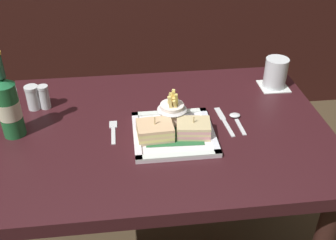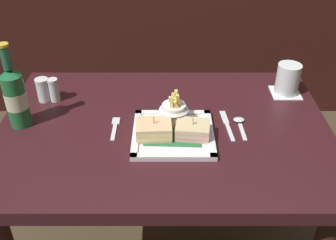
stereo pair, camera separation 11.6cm
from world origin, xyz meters
name	(u,v)px [view 1 (the left image)]	position (x,y,z in m)	size (l,w,h in m)	color
dining_table	(163,154)	(0.00, 0.00, 0.62)	(1.03, 0.73, 0.73)	#341419
square_plate	(174,134)	(0.03, -0.05, 0.73)	(0.24, 0.24, 0.02)	white
sandwich_half_left	(155,131)	(-0.03, -0.07, 0.76)	(0.11, 0.09, 0.07)	#D7B48C
sandwich_half_right	(193,128)	(0.08, -0.07, 0.76)	(0.11, 0.09, 0.06)	#D6BE8A
fries_cup	(172,109)	(0.03, 0.01, 0.78)	(0.09, 0.09, 0.11)	white
beer_bottle	(8,105)	(-0.45, 0.01, 0.83)	(0.07, 0.07, 0.27)	#216936
drink_coaster	(273,86)	(0.43, 0.20, 0.73)	(0.10, 0.10, 0.00)	silver
water_glass	(275,74)	(0.43, 0.20, 0.78)	(0.08, 0.08, 0.11)	silver
fork	(113,131)	(-0.15, -0.01, 0.73)	(0.02, 0.12, 0.00)	silver
knife	(224,120)	(0.20, 0.01, 0.73)	(0.03, 0.17, 0.00)	silver
spoon	(236,118)	(0.24, 0.01, 0.73)	(0.04, 0.12, 0.01)	silver
salt_shaker	(33,99)	(-0.41, 0.16, 0.76)	(0.04, 0.04, 0.08)	silver
pepper_shaker	(45,98)	(-0.37, 0.16, 0.76)	(0.04, 0.04, 0.08)	silver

